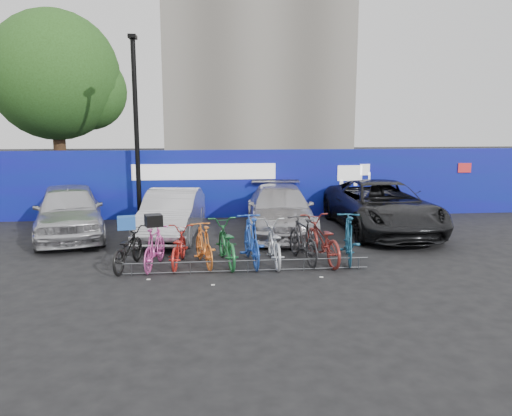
{
  "coord_description": "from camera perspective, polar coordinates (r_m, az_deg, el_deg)",
  "views": [
    {
      "loc": [
        -0.85,
        -11.52,
        3.45
      ],
      "look_at": [
        0.44,
        2.0,
        1.03
      ],
      "focal_mm": 35.0,
      "sensor_mm": 36.0,
      "label": 1
    }
  ],
  "objects": [
    {
      "name": "bike_3",
      "position": [
        11.95,
        -5.99,
        -4.19
      ],
      "size": [
        0.86,
        1.77,
        1.03
      ],
      "primitive_type": "imported",
      "rotation": [
        0.0,
        0.0,
        3.37
      ],
      "color": "orange",
      "rests_on": "ground"
    },
    {
      "name": "bike_5",
      "position": [
        11.98,
        -0.53,
        -3.65
      ],
      "size": [
        0.73,
        2.04,
        1.2
      ],
      "primitive_type": "imported",
      "rotation": [
        0.0,
        0.0,
        3.22
      ],
      "color": "#2049B4",
      "rests_on": "ground"
    },
    {
      "name": "hoarding",
      "position": [
        17.69,
        -2.63,
        2.79
      ],
      "size": [
        22.0,
        0.18,
        2.4
      ],
      "color": "navy",
      "rests_on": "ground"
    },
    {
      "name": "cargo_crate",
      "position": [
        11.94,
        -14.6,
        -1.64
      ],
      "size": [
        0.46,
        0.38,
        0.29
      ],
      "primitive_type": "cube",
      "rotation": [
        0.0,
        0.0,
        0.18
      ],
      "color": "#2154AE",
      "rests_on": "bike_0"
    },
    {
      "name": "cargo_topcase",
      "position": [
        11.8,
        -11.63,
        -1.41
      ],
      "size": [
        0.46,
        0.43,
        0.28
      ],
      "primitive_type": "cube",
      "rotation": [
        0.0,
        0.0,
        0.3
      ],
      "color": "black",
      "rests_on": "bike_1"
    },
    {
      "name": "bike_7",
      "position": [
        12.21,
        5.39,
        -3.59
      ],
      "size": [
        0.85,
        1.96,
        1.14
      ],
      "primitive_type": "imported",
      "rotation": [
        0.0,
        0.0,
        3.31
      ],
      "color": "#252528",
      "rests_on": "ground"
    },
    {
      "name": "tree",
      "position": [
        22.44,
        -21.37,
        13.56
      ],
      "size": [
        5.4,
        5.2,
        7.8
      ],
      "color": "#382314",
      "rests_on": "ground"
    },
    {
      "name": "lamppost",
      "position": [
        17.09,
        -13.53,
        9.22
      ],
      "size": [
        0.25,
        0.5,
        6.11
      ],
      "color": "black",
      "rests_on": "ground"
    },
    {
      "name": "car_3",
      "position": [
        16.0,
        14.15,
        0.17
      ],
      "size": [
        2.6,
        5.61,
        1.56
      ],
      "primitive_type": "imported",
      "rotation": [
        0.0,
        0.0,
        0.0
      ],
      "color": "black",
      "rests_on": "ground"
    },
    {
      "name": "bike_2",
      "position": [
        12.06,
        -8.88,
        -4.43
      ],
      "size": [
        0.78,
        1.77,
        0.9
      ],
      "primitive_type": "imported",
      "rotation": [
        0.0,
        0.0,
        3.03
      ],
      "color": "red",
      "rests_on": "ground"
    },
    {
      "name": "bike_4",
      "position": [
        12.02,
        -3.45,
        -4.01
      ],
      "size": [
        0.97,
        2.08,
        1.05
      ],
      "primitive_type": "imported",
      "rotation": [
        0.0,
        0.0,
        3.28
      ],
      "color": "#1F6B34",
      "rests_on": "ground"
    },
    {
      "name": "bike_9",
      "position": [
        12.45,
        10.55,
        -3.36
      ],
      "size": [
        0.96,
        2.03,
        1.18
      ],
      "primitive_type": "imported",
      "rotation": [
        0.0,
        0.0,
        2.93
      ],
      "color": "navy",
      "rests_on": "ground"
    },
    {
      "name": "car_0",
      "position": [
        15.72,
        -20.58,
        -0.29
      ],
      "size": [
        2.97,
        4.97,
        1.58
      ],
      "primitive_type": "imported",
      "rotation": [
        0.0,
        0.0,
        0.25
      ],
      "color": "silver",
      "rests_on": "ground"
    },
    {
      "name": "bike_rack",
      "position": [
        11.44,
        -0.96,
        -6.61
      ],
      "size": [
        5.6,
        0.03,
        0.3
      ],
      "color": "#595B60",
      "rests_on": "ground"
    },
    {
      "name": "car_1",
      "position": [
        14.9,
        -9.58,
        -0.69
      ],
      "size": [
        1.93,
        4.37,
        1.39
      ],
      "primitive_type": "imported",
      "rotation": [
        0.0,
        0.0,
        -0.11
      ],
      "color": "#BABABF",
      "rests_on": "ground"
    },
    {
      "name": "car_2",
      "position": [
        15.39,
        2.75,
        -0.19
      ],
      "size": [
        2.31,
        4.99,
        1.41
      ],
      "primitive_type": "imported",
      "rotation": [
        0.0,
        0.0,
        -0.07
      ],
      "color": "#B5B3B9",
      "rests_on": "ground"
    },
    {
      "name": "bike_0",
      "position": [
        12.08,
        -14.47,
        -4.51
      ],
      "size": [
        0.98,
        1.88,
        0.94
      ],
      "primitive_type": "imported",
      "rotation": [
        0.0,
        0.0,
        2.94
      ],
      "color": "black",
      "rests_on": "ground"
    },
    {
      "name": "bike_8",
      "position": [
        12.3,
        7.54,
        -3.62
      ],
      "size": [
        1.06,
        2.19,
        1.1
      ],
      "primitive_type": "imported",
      "rotation": [
        0.0,
        0.0,
        3.31
      ],
      "color": "maroon",
      "rests_on": "ground"
    },
    {
      "name": "bike_6",
      "position": [
        12.06,
        2.02,
        -4.01
      ],
      "size": [
        0.69,
        1.96,
        1.03
      ],
      "primitive_type": "imported",
      "rotation": [
        0.0,
        0.0,
        3.15
      ],
      "color": "#B9BDC1",
      "rests_on": "ground"
    },
    {
      "name": "bike_1",
      "position": [
        11.94,
        -11.52,
        -4.41
      ],
      "size": [
        0.76,
        1.72,
        1.0
      ],
      "primitive_type": "imported",
      "rotation": [
        0.0,
        0.0,
        2.96
      ],
      "color": "#D44AA2",
      "rests_on": "ground"
    },
    {
      "name": "ground",
      "position": [
        12.06,
        -1.18,
        -6.53
      ],
      "size": [
        100.0,
        100.0,
        0.0
      ],
      "primitive_type": "plane",
      "color": "black",
      "rests_on": "ground"
    }
  ]
}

